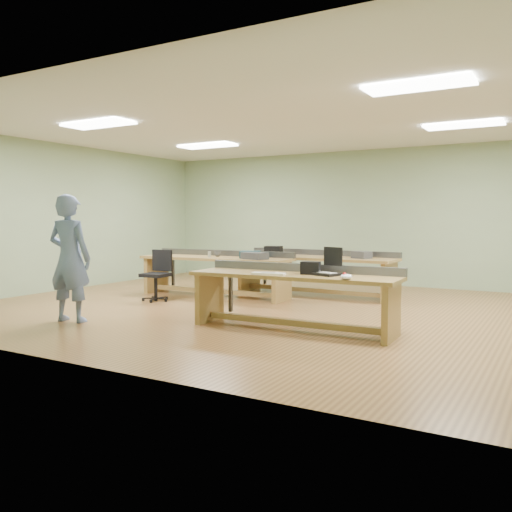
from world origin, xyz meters
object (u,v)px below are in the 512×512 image
Objects in this scene: workbench_front at (294,288)px; camera_bag at (311,268)px; laptop_base at (327,274)px; mug at (217,254)px; workbench_back at (315,266)px; parts_bin_teal at (250,254)px; parts_bin_grey at (255,256)px; workbench_mid at (216,267)px; task_chair at (157,282)px; drinks_can at (209,254)px; person at (70,258)px.

camera_bag reaches higher than workbench_front.
camera_bag is at bearing -167.77° from laptop_base.
workbench_back is at bearing 32.17° from mug.
workbench_back is 3.47m from laptop_base.
mug reaches higher than laptop_base.
parts_bin_teal is 3.01× the size of mug.
camera_bag is 0.55× the size of parts_bin_grey.
parts_bin_teal reaches higher than workbench_front.
parts_bin_teal is (-0.86, -0.99, 0.25)m from workbench_back.
mug is (-2.65, 2.11, 0.24)m from workbench_front.
workbench_front and workbench_mid have the same top height.
parts_bin_grey reaches higher than laptop_base.
task_chair is at bearing -176.65° from laptop_base.
camera_bag is at bearing -32.76° from drinks_can.
workbench_mid is 3.19m from person.
workbench_back is at bearing 107.07° from workbench_front.
parts_bin_grey reaches higher than mug.
parts_bin_grey reaches higher than workbench_front.
drinks_can is at bearing -104.49° from mug.
workbench_mid is at bearing -77.24° from mug.
workbench_back is at bearing 31.08° from workbench_mid.
workbench_back is 3.00m from task_chair.
workbench_front is 3.12× the size of task_chair.
workbench_back is 29.35× the size of drinks_can.
parts_bin_grey is (1.30, 3.01, -0.10)m from person.
mug is (0.37, 3.21, -0.11)m from person.
parts_bin_grey is (-0.65, -1.19, 0.25)m from workbench_back.
workbench_front is 3.41m from task_chair.
camera_bag is at bearing -44.04° from parts_bin_teal.
mug is at bearing 75.51° from drinks_can.
person reaches higher than task_chair.
person reaches higher than camera_bag.
parts_bin_grey is 4.11× the size of drinks_can.
person is 2.00× the size of task_chair.
workbench_back is 1.89m from mug.
person is at bearing -96.55° from mug.
task_chair is 1.81m from parts_bin_grey.
workbench_mid is 1.89m from workbench_back.
person is at bearing -113.47° from workbench_back.
parts_bin_grey is 0.98m from drinks_can.
parts_bin_teal is 0.29m from parts_bin_grey.
camera_bag reaches higher than parts_bin_teal.
laptop_base is at bearing -36.18° from workbench_mid.
person reaches higher than workbench_front.
laptop_base is 3.70m from drinks_can.
person is (-1.95, -4.20, 0.35)m from workbench_back.
mug is (-0.72, -0.00, -0.02)m from parts_bin_teal.
workbench_back is 3.47× the size of task_chair.
parts_bin_grey is at bearing 25.55° from task_chair.
parts_bin_teal is (0.71, 0.06, 0.26)m from workbench_mid.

